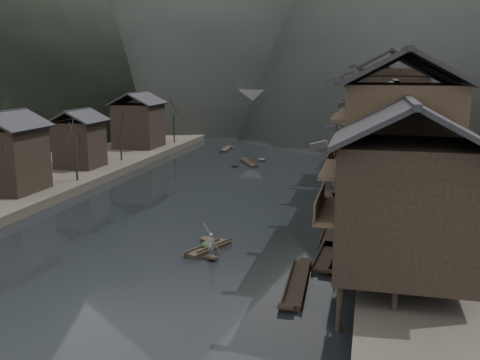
% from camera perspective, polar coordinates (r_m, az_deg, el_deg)
% --- Properties ---
extents(water, '(300.00, 300.00, 0.00)m').
position_cam_1_polar(water, '(42.00, -8.52, -6.98)').
color(water, black).
rests_on(water, ground).
extents(left_bank, '(40.00, 200.00, 1.20)m').
position_cam_1_polar(left_bank, '(92.62, -19.41, 3.27)').
color(left_bank, '#2D2823').
rests_on(left_bank, ground).
extents(stilt_houses, '(9.00, 67.60, 15.77)m').
position_cam_1_polar(stilt_houses, '(56.33, 15.77, 6.69)').
color(stilt_houses, black).
rests_on(stilt_houses, ground).
extents(left_houses, '(8.10, 53.20, 8.73)m').
position_cam_1_polar(left_houses, '(67.61, -18.46, 4.67)').
color(left_houses, black).
rests_on(left_houses, left_bank).
extents(bare_trees, '(3.85, 60.22, 7.71)m').
position_cam_1_polar(bare_trees, '(61.58, -18.12, 4.78)').
color(bare_trees, black).
rests_on(bare_trees, left_bank).
extents(moored_sampans, '(3.33, 65.97, 0.47)m').
position_cam_1_polar(moored_sampans, '(62.01, 10.49, -0.65)').
color(moored_sampans, black).
rests_on(moored_sampans, water).
extents(midriver_boats, '(16.46, 44.36, 0.45)m').
position_cam_1_polar(midriver_boats, '(92.74, 4.14, 3.68)').
color(midriver_boats, black).
rests_on(midriver_boats, water).
extents(stone_bridge, '(40.00, 6.00, 9.00)m').
position_cam_1_polar(stone_bridge, '(110.09, 5.70, 7.54)').
color(stone_bridge, '#4C4C4F').
rests_on(stone_bridge, ground).
extents(hero_sampan, '(2.61, 4.66, 0.43)m').
position_cam_1_polar(hero_sampan, '(40.57, -3.37, -7.25)').
color(hero_sampan, black).
rests_on(hero_sampan, water).
extents(cargo_heap, '(1.04, 1.36, 0.62)m').
position_cam_1_polar(cargo_heap, '(40.60, -3.41, -6.43)').
color(cargo_heap, black).
rests_on(cargo_heap, hero_sampan).
extents(boatman, '(0.73, 0.60, 1.71)m').
position_cam_1_polar(boatman, '(38.66, -3.11, -6.54)').
color(boatman, slate).
rests_on(boatman, hero_sampan).
extents(bamboo_pole, '(0.82, 2.14, 3.22)m').
position_cam_1_polar(bamboo_pole, '(37.89, -2.87, -3.02)').
color(bamboo_pole, '#8C7A51').
rests_on(bamboo_pole, boatman).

